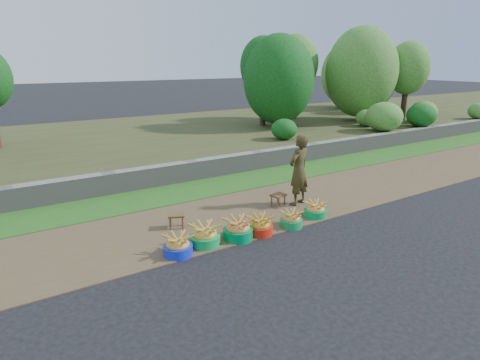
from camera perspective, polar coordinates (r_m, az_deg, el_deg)
ground_plane at (r=7.84m, az=6.45°, el=-7.33°), size 120.00×120.00×0.00m
dirt_shoulder at (r=8.76m, az=1.32°, el=-4.51°), size 80.00×2.50×0.02m
grass_verge at (r=10.39m, az=-4.82°, el=-1.08°), size 80.00×1.50×0.04m
retaining_wall at (r=11.04m, az=-6.92°, el=1.32°), size 80.00×0.35×0.55m
earth_bank at (r=15.51m, az=-14.87°, el=5.23°), size 80.00×10.00×0.50m
vegetation at (r=17.05m, az=2.23°, el=14.40°), size 32.06×8.30×4.15m
basin_a at (r=6.93m, az=-8.83°, el=-9.28°), size 0.50×0.50×0.37m
basin_b at (r=7.21m, az=-5.03°, el=-7.91°), size 0.55×0.55×0.41m
basin_c at (r=7.43m, az=-0.30°, el=-7.06°), size 0.56×0.56×0.42m
basin_d at (r=7.64m, az=2.84°, el=-6.55°), size 0.49×0.49×0.37m
basin_e at (r=8.03m, az=7.31°, el=-5.62°), size 0.45×0.45×0.33m
basin_f at (r=8.58m, az=10.65°, el=-4.22°), size 0.47×0.47×0.35m
stool_left at (r=7.95m, az=-9.05°, el=-5.22°), size 0.39×0.35×0.28m
stool_right at (r=9.00m, az=5.45°, el=-2.39°), size 0.37×0.31×0.29m
vendor_woman at (r=9.04m, az=8.36°, el=1.40°), size 0.67×0.53×1.61m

